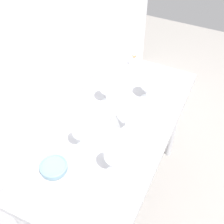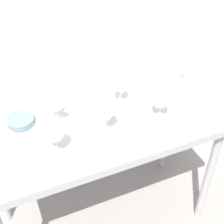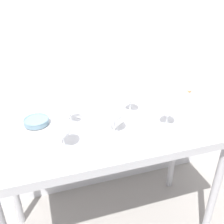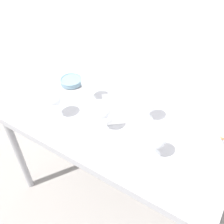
# 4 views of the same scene
# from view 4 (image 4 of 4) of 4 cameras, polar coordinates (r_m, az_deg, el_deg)

# --- Properties ---
(ground_plane) EXTENTS (6.00, 6.00, 0.00)m
(ground_plane) POSITION_cam_4_polar(r_m,az_deg,el_deg) (2.22, -0.29, -18.42)
(ground_plane) COLOR gray
(back_wall) EXTENTS (3.80, 0.04, 2.60)m
(back_wall) POSITION_cam_4_polar(r_m,az_deg,el_deg) (1.63, 9.35, 18.95)
(back_wall) COLOR silver
(back_wall) RESTS_ON ground_plane
(steel_counter) EXTENTS (1.40, 0.65, 0.90)m
(steel_counter) POSITION_cam_4_polar(r_m,az_deg,el_deg) (1.57, -0.51, -4.66)
(steel_counter) COLOR #ABABB0
(steel_counter) RESTS_ON ground_plane
(wine_glass_near_left) EXTENTS (0.10, 0.10, 0.18)m
(wine_glass_near_left) POSITION_cam_4_polar(r_m,az_deg,el_deg) (1.47, -12.73, 2.91)
(wine_glass_near_left) COLOR white
(wine_glass_near_left) RESTS_ON steel_counter
(wine_glass_near_center) EXTENTS (0.10, 0.10, 0.19)m
(wine_glass_near_center) POSITION_cam_4_polar(r_m,az_deg,el_deg) (1.35, -2.29, 0.34)
(wine_glass_near_center) COLOR white
(wine_glass_near_center) RESTS_ON steel_counter
(wine_glass_far_right) EXTENTS (0.09, 0.09, 0.17)m
(wine_glass_far_right) POSITION_cam_4_polar(r_m,az_deg,el_deg) (1.44, 8.11, 1.91)
(wine_glass_far_right) COLOR white
(wine_glass_far_right) RESTS_ON steel_counter
(wine_glass_near_right) EXTENTS (0.10, 0.10, 0.17)m
(wine_glass_near_right) POSITION_cam_4_polar(r_m,az_deg,el_deg) (1.26, 9.68, -6.06)
(wine_glass_near_right) COLOR white
(wine_glass_near_right) RESTS_ON steel_counter
(wine_glass_far_left) EXTENTS (0.09, 0.09, 0.17)m
(wine_glass_far_left) POSITION_cam_4_polar(r_m,az_deg,el_deg) (1.56, -5.22, 6.48)
(wine_glass_far_left) COLOR white
(wine_glass_far_left) RESTS_ON steel_counter
(tasting_sheet_upper) EXTENTS (0.20, 0.25, 0.00)m
(tasting_sheet_upper) POSITION_cam_4_polar(r_m,az_deg,el_deg) (1.49, 15.37, -3.96)
(tasting_sheet_upper) COLOR white
(tasting_sheet_upper) RESTS_ON steel_counter
(tasting_sheet_lower) EXTENTS (0.29, 0.31, 0.00)m
(tasting_sheet_lower) POSITION_cam_4_polar(r_m,az_deg,el_deg) (1.57, 0.83, 0.92)
(tasting_sheet_lower) COLOR white
(tasting_sheet_lower) RESTS_ON steel_counter
(tasting_bowl) EXTENTS (0.15, 0.15, 0.04)m
(tasting_bowl) POSITION_cam_4_polar(r_m,az_deg,el_deg) (1.76, -9.01, 6.78)
(tasting_bowl) COLOR #4C4C4C
(tasting_bowl) RESTS_ON steel_counter
(decanter_funnel) EXTENTS (0.11, 0.11, 0.15)m
(decanter_funnel) POSITION_cam_4_polar(r_m,az_deg,el_deg) (1.41, 22.71, -6.59)
(decanter_funnel) COLOR silver
(decanter_funnel) RESTS_ON steel_counter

